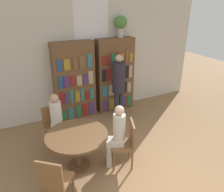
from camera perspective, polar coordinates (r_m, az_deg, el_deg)
wall_back at (r=5.86m, az=-5.22°, el=9.91°), size 6.40×0.07×3.00m
bookshelf_left at (r=5.65m, az=-9.80°, el=3.77°), size 1.04×0.34×2.01m
bookshelf_right at (r=6.05m, az=0.76°, el=5.45°), size 1.04×0.34×2.01m
flower_vase at (r=5.85m, az=2.27°, el=18.35°), size 0.33×0.33×0.54m
reading_table at (r=4.06m, az=-9.10°, el=-11.31°), size 1.12×1.12×0.71m
chair_near_camera at (r=3.49m, az=-14.84°, el=-20.45°), size 0.56×0.56×0.90m
chair_left_side at (r=4.78m, az=-14.81°, el=-7.14°), size 0.49×0.49×0.90m
chair_far_side at (r=4.12m, az=3.77°, el=-11.76°), size 0.52×0.52×0.90m
seated_reader_left at (r=4.54m, az=-13.98°, el=-6.14°), size 0.30×0.38×1.24m
seated_reader_right at (r=4.00m, az=1.11°, el=-9.80°), size 0.38×0.32×1.24m
librarian_standing at (r=5.55m, az=1.74°, el=4.23°), size 0.32×0.59×1.70m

